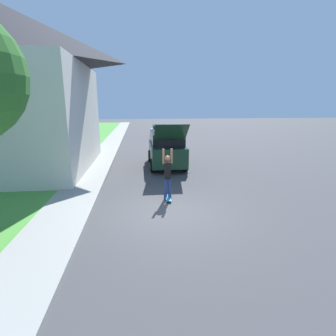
% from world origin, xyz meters
% --- Properties ---
extents(ground_plane, '(120.00, 120.00, 0.00)m').
position_xyz_m(ground_plane, '(0.00, 0.00, 0.00)').
color(ground_plane, '#3D3D3F').
extents(lawn, '(10.00, 80.00, 0.08)m').
position_xyz_m(lawn, '(-8.00, 6.00, 0.04)').
color(lawn, '#478E38').
rests_on(lawn, ground_plane).
extents(sidewalk, '(1.80, 80.00, 0.10)m').
position_xyz_m(sidewalk, '(-3.60, 6.00, 0.05)').
color(sidewalk, gray).
rests_on(sidewalk, ground_plane).
extents(house, '(9.51, 9.71, 8.85)m').
position_xyz_m(house, '(-8.24, 7.27, 4.68)').
color(house, beige).
rests_on(house, lawn).
extents(suv_parked, '(2.11, 5.13, 2.77)m').
position_xyz_m(suv_parked, '(0.70, 7.19, 1.11)').
color(suv_parked, '#193823').
rests_on(suv_parked, ground_plane).
extents(car_down_street, '(1.97, 4.01, 1.37)m').
position_xyz_m(car_down_street, '(1.49, 22.06, 0.66)').
color(car_down_street, silver).
rests_on(car_down_street, ground_plane).
extents(skateboarder, '(0.41, 0.24, 2.06)m').
position_xyz_m(skateboarder, '(0.14, 1.42, 1.07)').
color(skateboarder, navy).
rests_on(skateboarder, ground_plane).
extents(skateboard, '(0.21, 0.81, 0.10)m').
position_xyz_m(skateboard, '(0.15, 1.31, 0.08)').
color(skateboard, '#236B99').
rests_on(skateboard, ground_plane).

